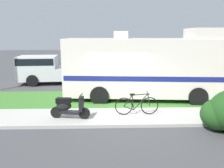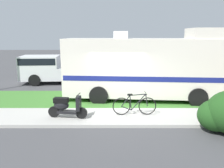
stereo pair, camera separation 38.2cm
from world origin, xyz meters
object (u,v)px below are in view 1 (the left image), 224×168
bicycle (137,105)px  pickup_truck_near (52,69)px  scooter (69,107)px  pickup_truck_far (173,62)px  motorhome_rv (146,66)px

bicycle → pickup_truck_near: bearing=124.5°
scooter → pickup_truck_far: pickup_truck_far is taller
pickup_truck_near → pickup_truck_far: pickup_truck_far is taller
scooter → pickup_truck_far: 13.07m
motorhome_rv → scooter: motorhome_rv is taller
scooter → pickup_truck_far: (7.12, 10.95, 0.42)m
bicycle → pickup_truck_far: (4.44, 10.60, 0.48)m
bicycle → pickup_truck_far: pickup_truck_far is taller
pickup_truck_near → motorhome_rv: bearing=-37.1°
pickup_truck_near → pickup_truck_far: (9.30, 3.54, 0.01)m
scooter → pickup_truck_near: size_ratio=0.27×
motorhome_rv → pickup_truck_far: size_ratio=1.45×
scooter → bicycle: bearing=7.4°
motorhome_rv → bicycle: motorhome_rv is taller
pickup_truck_near → pickup_truck_far: 9.95m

